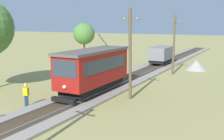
# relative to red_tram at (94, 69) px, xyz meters

# --- Properties ---
(red_tram) EXTENTS (2.60, 8.54, 4.79)m
(red_tram) POSITION_rel_red_tram_xyz_m (0.00, 0.00, 0.00)
(red_tram) COLOR maroon
(red_tram) RESTS_ON rail_right
(freight_car) EXTENTS (2.40, 5.20, 2.31)m
(freight_car) POSITION_rel_red_tram_xyz_m (-0.00, 18.39, -0.64)
(freight_car) COLOR slate
(freight_car) RESTS_ON rail_right
(utility_pole_near_tram) EXTENTS (1.40, 0.47, 7.12)m
(utility_pole_near_tram) POSITION_rel_red_tram_xyz_m (3.37, -0.04, 1.46)
(utility_pole_near_tram) COLOR brown
(utility_pole_near_tram) RESTS_ON ground
(utility_pole_mid) EXTENTS (1.40, 0.59, 6.89)m
(utility_pole_mid) POSITION_rel_red_tram_xyz_m (3.37, 12.39, 1.35)
(utility_pole_mid) COLOR brown
(utility_pole_mid) RESTS_ON ground
(gravel_pile) EXTENTS (2.72, 2.72, 1.31)m
(gravel_pile) POSITION_rel_red_tram_xyz_m (5.23, 16.52, -1.54)
(gravel_pile) COLOR #9E998E
(gravel_pile) RESTS_ON ground
(track_worker) EXTENTS (0.41, 0.29, 1.78)m
(track_worker) POSITION_rel_red_tram_xyz_m (-2.39, -5.43, -1.21)
(track_worker) COLOR navy
(track_worker) RESTS_ON ground
(tree_right_near) EXTENTS (4.18, 4.18, 5.90)m
(tree_right_near) POSITION_rel_red_tram_xyz_m (-18.36, 26.55, 1.61)
(tree_right_near) COLOR #4C3823
(tree_right_near) RESTS_ON ground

